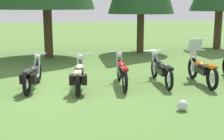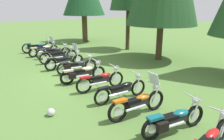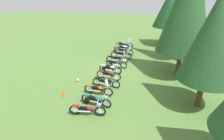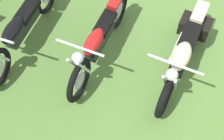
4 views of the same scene
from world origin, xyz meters
The scene contains 18 objects.
ground_plane centered at (0.00, 0.00, 0.00)m, with size 80.00×80.00×0.00m, color #547A38.
motorcycle_0 centered at (-7.05, 0.20, 0.47)m, with size 0.90×2.30×1.38m.
motorcycle_1 centered at (-5.76, 0.25, 0.46)m, with size 0.72×2.27×1.35m.
motorcycle_2 centered at (-4.51, 0.47, 0.47)m, with size 0.72×2.28×1.00m.
motorcycle_3 centered at (-3.26, 0.30, 0.46)m, with size 0.76×2.40×1.01m.
motorcycle_4 centered at (-1.88, 0.09, 0.47)m, with size 0.75×2.38×1.36m.
motorcycle_5 centered at (-0.65, 0.13, 0.43)m, with size 0.76×2.14×0.99m.
motorcycle_6 centered at (0.70, -0.24, 0.44)m, with size 0.84×2.22×0.99m.
motorcycle_7 centered at (2.01, -0.08, 0.46)m, with size 0.71×2.21×1.00m.
motorcycle_8 centered at (3.30, -0.02, 0.44)m, with size 0.75×2.30×0.99m.
motorcycle_9 centered at (4.53, -0.32, 0.47)m, with size 0.67×2.24×1.37m.
motorcycle_10 centered at (5.84, -0.24, 0.43)m, with size 0.80×2.20×0.99m.
motorcycle_11 centered at (6.96, -0.43, 0.44)m, with size 0.65×2.32×1.01m.
pine_tree_0 centered at (-9.28, 5.61, 4.94)m, with size 3.97×3.97×7.40m.
pine_tree_2 centered at (-0.08, 5.90, 6.24)m, with size 4.41×4.41×10.23m.
pine_tree_3 centered at (4.66, 6.55, 4.79)m, with size 3.40×3.40×7.58m.
traffic_cone centered at (5.17, -2.85, 0.24)m, with size 0.32×0.32×0.48m, color #EA590F.
dropped_helmet centered at (2.84, -2.62, 0.13)m, with size 0.26×0.26×0.26m, color silver.
Camera 3 is at (15.49, 2.66, 7.30)m, focal length 28.65 mm.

